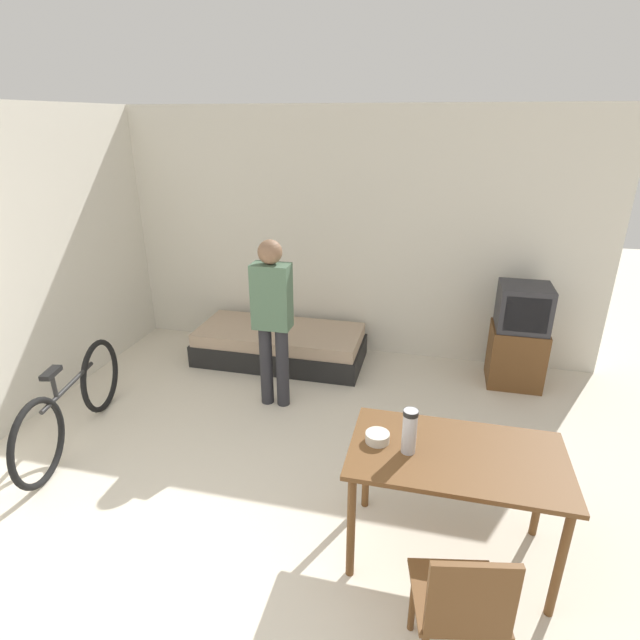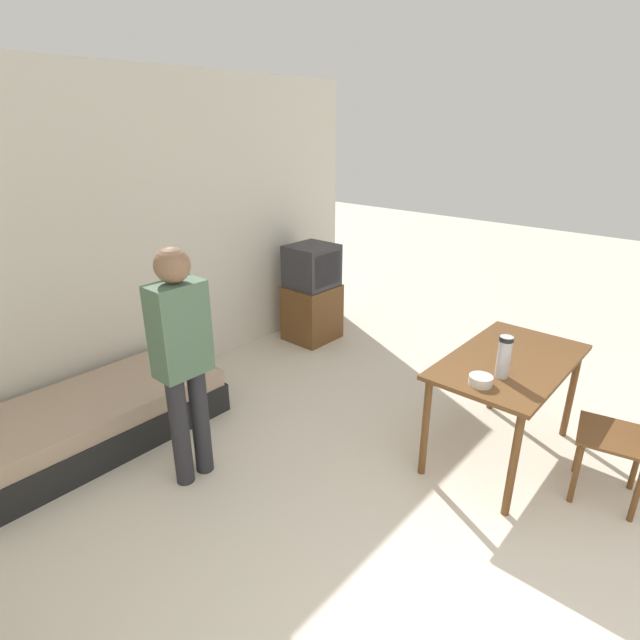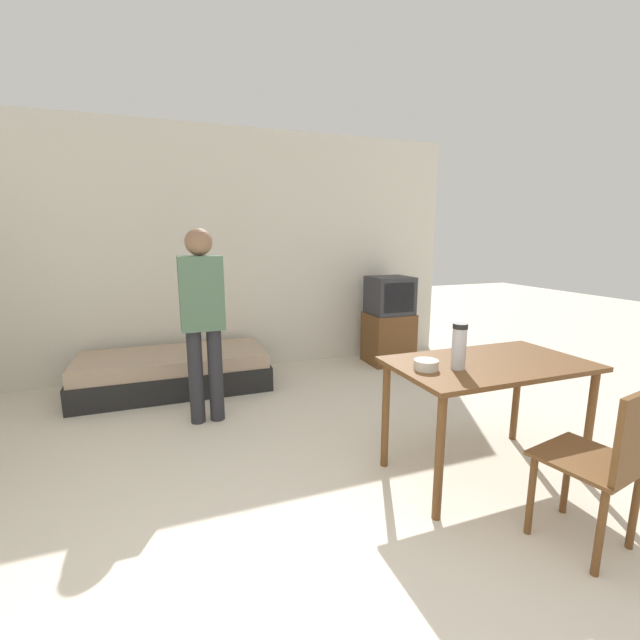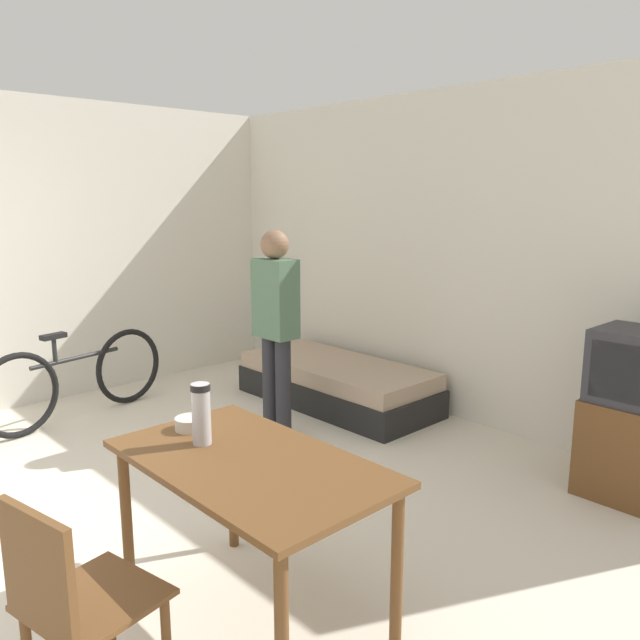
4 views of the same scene
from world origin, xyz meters
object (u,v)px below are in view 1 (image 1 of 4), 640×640
(dining_table, at_px, (456,467))
(bicycle, at_px, (72,405))
(daybed, at_px, (280,345))
(mate_bowl, at_px, (377,437))
(tv, at_px, (519,337))
(thermos_flask, at_px, (410,429))
(wooden_chair, at_px, (462,606))
(person_standing, at_px, (272,313))

(dining_table, distance_m, bicycle, 3.12)
(bicycle, bearing_deg, dining_table, -9.14)
(daybed, xyz_separation_m, bicycle, (-1.21, -1.86, 0.16))
(dining_table, xyz_separation_m, bicycle, (-3.06, 0.49, -0.32))
(mate_bowl, bearing_deg, tv, 65.11)
(tv, xyz_separation_m, dining_table, (-0.66, -2.42, 0.15))
(daybed, xyz_separation_m, dining_table, (1.85, -2.35, 0.48))
(bicycle, bearing_deg, daybed, 56.93)
(tv, relative_size, dining_table, 0.85)
(thermos_flask, bearing_deg, tv, 69.26)
(wooden_chair, bearing_deg, person_standing, 126.32)
(dining_table, relative_size, thermos_flask, 4.49)
(person_standing, xyz_separation_m, mate_bowl, (1.15, -1.45, -0.14))
(bicycle, distance_m, mate_bowl, 2.68)
(bicycle, relative_size, thermos_flask, 6.08)
(wooden_chair, distance_m, bicycle, 3.35)
(tv, bearing_deg, person_standing, -156.95)
(wooden_chair, bearing_deg, dining_table, 92.53)
(daybed, height_order, wooden_chair, wooden_chair)
(bicycle, bearing_deg, wooden_chair, -22.39)
(daybed, bearing_deg, wooden_chair, -58.96)
(tv, relative_size, bicycle, 0.63)
(daybed, relative_size, person_standing, 1.16)
(tv, height_order, person_standing, person_standing)
(daybed, xyz_separation_m, mate_bowl, (1.38, -2.35, 0.60))
(tv, bearing_deg, mate_bowl, -114.89)
(wooden_chair, bearing_deg, daybed, 121.04)
(tv, height_order, wooden_chair, tv)
(daybed, height_order, mate_bowl, mate_bowl)
(bicycle, relative_size, person_standing, 1.05)
(tv, xyz_separation_m, mate_bowl, (-1.12, -2.42, 0.28))
(dining_table, xyz_separation_m, mate_bowl, (-0.47, 0.00, 0.13))
(bicycle, height_order, mate_bowl, mate_bowl)
(daybed, bearing_deg, mate_bowl, -59.46)
(daybed, distance_m, dining_table, 3.03)
(daybed, height_order, thermos_flask, thermos_flask)
(tv, height_order, thermos_flask, tv)
(wooden_chair, bearing_deg, tv, 79.03)
(tv, xyz_separation_m, thermos_flask, (-0.94, -2.48, 0.40))
(person_standing, bearing_deg, wooden_chair, -53.68)
(tv, height_order, bicycle, tv)
(thermos_flask, bearing_deg, daybed, 123.18)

